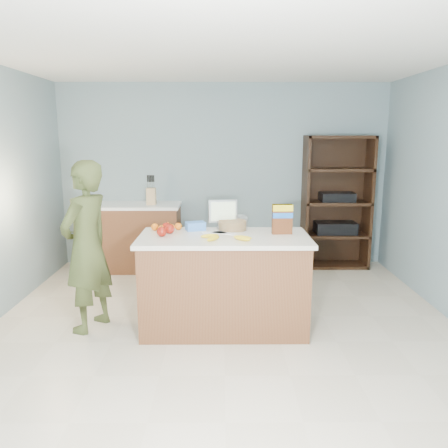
{
  "coord_description": "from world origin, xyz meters",
  "views": [
    {
      "loc": [
        -0.02,
        -3.59,
        1.8
      ],
      "look_at": [
        0.0,
        0.35,
        1.0
      ],
      "focal_mm": 35.0,
      "sensor_mm": 36.0,
      "label": 1
    }
  ],
  "objects_px": {
    "shelving_unit": "(335,205)",
    "tv": "(223,212)",
    "cereal_box": "(282,217)",
    "counter_peninsula": "(224,286)",
    "person": "(87,247)"
  },
  "relations": [
    {
      "from": "shelving_unit",
      "to": "tv",
      "type": "height_order",
      "value": "shelving_unit"
    },
    {
      "from": "shelving_unit",
      "to": "person",
      "type": "distance_m",
      "value": 3.48
    },
    {
      "from": "tv",
      "to": "cereal_box",
      "type": "distance_m",
      "value": 0.61
    },
    {
      "from": "cereal_box",
      "to": "shelving_unit",
      "type": "bearing_deg",
      "value": 62.87
    },
    {
      "from": "shelving_unit",
      "to": "cereal_box",
      "type": "bearing_deg",
      "value": -117.13
    },
    {
      "from": "counter_peninsula",
      "to": "shelving_unit",
      "type": "distance_m",
      "value": 2.61
    },
    {
      "from": "person",
      "to": "tv",
      "type": "relative_size",
      "value": 5.64
    },
    {
      "from": "counter_peninsula",
      "to": "cereal_box",
      "type": "xyz_separation_m",
      "value": [
        0.54,
        0.08,
        0.65
      ]
    },
    {
      "from": "person",
      "to": "tv",
      "type": "distance_m",
      "value": 1.33
    },
    {
      "from": "tv",
      "to": "person",
      "type": "bearing_deg",
      "value": -165.23
    },
    {
      "from": "tv",
      "to": "shelving_unit",
      "type": "bearing_deg",
      "value": 47.68
    },
    {
      "from": "tv",
      "to": "cereal_box",
      "type": "xyz_separation_m",
      "value": [
        0.55,
        -0.26,
        0.0
      ]
    },
    {
      "from": "counter_peninsula",
      "to": "shelving_unit",
      "type": "relative_size",
      "value": 0.87
    },
    {
      "from": "counter_peninsula",
      "to": "tv",
      "type": "distance_m",
      "value": 0.73
    },
    {
      "from": "counter_peninsula",
      "to": "cereal_box",
      "type": "relative_size",
      "value": 5.61
    }
  ]
}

